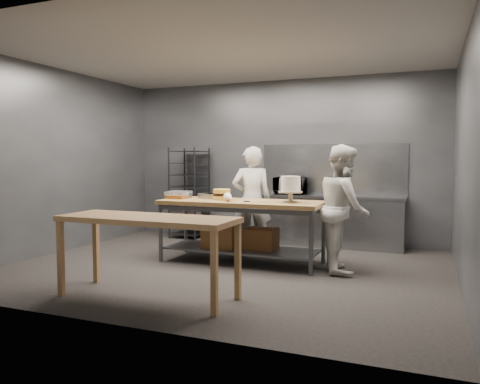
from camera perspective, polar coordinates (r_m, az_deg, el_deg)
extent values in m
plane|color=black|center=(6.70, -1.67, -9.15)|extent=(6.00, 6.00, 0.00)
cube|color=#4C4F54|center=(8.87, 4.83, 3.83)|extent=(6.00, 0.04, 3.00)
cube|color=olive|center=(6.86, 0.16, -1.31)|extent=(2.40, 0.90, 0.06)
cube|color=#47494C|center=(6.96, 0.16, -6.97)|extent=(2.25, 0.75, 0.03)
cylinder|color=#47494C|center=(7.08, -9.66, -4.95)|extent=(0.06, 0.06, 0.86)
cylinder|color=#47494C|center=(7.75, -6.62, -4.15)|extent=(0.06, 0.06, 0.86)
cylinder|color=#47494C|center=(6.21, 8.66, -6.20)|extent=(0.06, 0.06, 0.86)
cylinder|color=#47494C|center=(6.96, 10.15, -5.11)|extent=(0.06, 0.06, 0.86)
cube|color=brown|center=(7.00, -2.28, -5.35)|extent=(0.50, 0.40, 0.35)
cube|color=brown|center=(6.91, 2.59, -5.69)|extent=(0.45, 0.38, 0.30)
cube|color=olive|center=(5.23, -11.23, -3.26)|extent=(2.00, 0.70, 0.06)
cube|color=olive|center=(5.65, -21.01, -7.53)|extent=(0.06, 0.06, 0.84)
cube|color=olive|center=(6.10, -17.14, -6.61)|extent=(0.06, 0.06, 0.84)
cube|color=olive|center=(4.60, -3.15, -9.91)|extent=(0.06, 0.06, 0.84)
cube|color=olive|center=(5.13, -0.27, -8.43)|extent=(0.06, 0.06, 0.84)
cube|color=slate|center=(8.34, 10.73, -0.50)|extent=(2.60, 0.60, 0.04)
cube|color=slate|center=(8.39, 10.69, -3.57)|extent=(2.56, 0.56, 0.86)
cube|color=slate|center=(8.61, 11.16, 2.76)|extent=(2.60, 0.02, 0.90)
cube|color=black|center=(9.19, -6.18, -0.08)|extent=(0.61, 0.66, 1.75)
cube|color=silver|center=(9.22, -6.16, -2.15)|extent=(0.38, 0.24, 0.45)
imported|color=silver|center=(7.53, 1.44, -1.02)|extent=(0.74, 0.63, 1.73)
imported|color=silver|center=(6.50, 12.51, -1.93)|extent=(0.87, 1.00, 1.73)
imported|color=black|center=(8.49, 6.10, 0.78)|extent=(0.54, 0.37, 0.30)
cylinder|color=#A99E87|center=(6.58, 6.17, -1.21)|extent=(0.20, 0.20, 0.02)
cylinder|color=#A99E87|center=(6.57, 6.18, -0.60)|extent=(0.06, 0.06, 0.12)
cylinder|color=#A99E87|center=(6.57, 6.18, 0.00)|extent=(0.34, 0.34, 0.02)
cylinder|color=white|center=(6.56, 6.19, 1.01)|extent=(0.27, 0.27, 0.21)
cylinder|color=gold|center=(7.00, -2.23, -0.71)|extent=(0.26, 0.26, 0.06)
cylinder|color=black|center=(6.99, -2.23, -0.30)|extent=(0.26, 0.26, 0.04)
cylinder|color=gold|center=(6.99, -2.23, 0.11)|extent=(0.26, 0.26, 0.06)
cylinder|color=gray|center=(7.29, -4.06, -0.47)|extent=(0.29, 0.29, 0.07)
cylinder|color=gray|center=(7.32, -3.13, -0.45)|extent=(0.25, 0.25, 0.07)
cylinder|color=gray|center=(7.40, -6.78, -0.42)|extent=(0.25, 0.25, 0.07)
cylinder|color=gray|center=(7.28, -3.25, -0.47)|extent=(0.28, 0.28, 0.07)
cone|color=white|center=(6.65, -1.28, -0.69)|extent=(0.31, 0.38, 0.12)
cube|color=slate|center=(6.58, 2.29, -1.26)|extent=(0.28, 0.02, 0.00)
cube|color=black|center=(6.64, 0.83, -1.15)|extent=(0.09, 0.02, 0.02)
cube|color=brown|center=(7.26, -7.76, -0.61)|extent=(0.30, 0.20, 0.05)
cube|color=silver|center=(7.26, -7.77, -0.18)|extent=(0.31, 0.21, 0.06)
cube|color=brown|center=(7.42, -7.24, -0.51)|extent=(0.30, 0.20, 0.05)
cube|color=silver|center=(7.42, -7.25, -0.09)|extent=(0.31, 0.21, 0.06)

